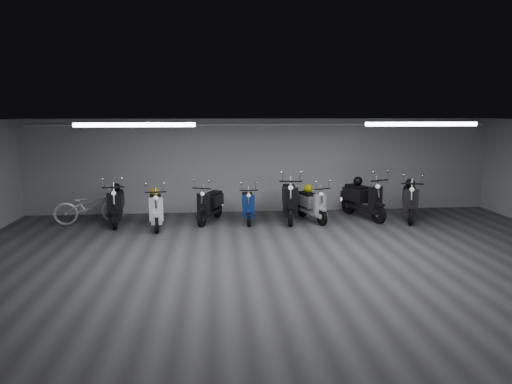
{
  "coord_description": "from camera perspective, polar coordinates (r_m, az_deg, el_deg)",
  "views": [
    {
      "loc": [
        -1.39,
        -8.31,
        3.01
      ],
      "look_at": [
        -0.41,
        2.5,
        1.05
      ],
      "focal_mm": 31.43,
      "sensor_mm": 36.0,
      "label": 1
    }
  ],
  "objects": [
    {
      "name": "floor",
      "position": [
        8.95,
        4.14,
        -9.47
      ],
      "size": [
        14.0,
        10.0,
        0.01
      ],
      "primitive_type": "cube",
      "color": "#37373A",
      "rests_on": "ground"
    },
    {
      "name": "ceiling",
      "position": [
        8.43,
        4.39,
        8.82
      ],
      "size": [
        14.0,
        10.0,
        0.01
      ],
      "primitive_type": "cube",
      "color": "gray",
      "rests_on": "ground"
    },
    {
      "name": "back_wall",
      "position": [
        13.49,
        0.8,
        3.37
      ],
      "size": [
        14.0,
        0.01,
        2.8
      ],
      "primitive_type": "cube",
      "color": "#A2A3A5",
      "rests_on": "ground"
    },
    {
      "name": "front_wall",
      "position": [
        3.93,
        16.58,
        -14.35
      ],
      "size": [
        14.0,
        0.01,
        2.8
      ],
      "primitive_type": "cube",
      "color": "#A2A3A5",
      "rests_on": "ground"
    },
    {
      "name": "fluor_strip_left",
      "position": [
        9.45,
        -15.12,
        8.25
      ],
      "size": [
        2.4,
        0.18,
        0.08
      ],
      "primitive_type": "cube",
      "color": "white",
      "rests_on": "ceiling"
    },
    {
      "name": "fluor_strip_right",
      "position": [
        10.3,
        20.29,
        8.11
      ],
      "size": [
        2.4,
        0.18,
        0.08
      ],
      "primitive_type": "cube",
      "color": "white",
      "rests_on": "ceiling"
    },
    {
      "name": "conduit",
      "position": [
        13.31,
        0.85,
        8.55
      ],
      "size": [
        13.6,
        0.05,
        0.05
      ],
      "primitive_type": "cylinder",
      "rotation": [
        0.0,
        1.57,
        0.0
      ],
      "color": "white",
      "rests_on": "back_wall"
    },
    {
      "name": "scooter_0",
      "position": [
        12.6,
        -17.41,
        -0.87
      ],
      "size": [
        0.84,
        1.9,
        1.37
      ],
      "primitive_type": null,
      "rotation": [
        0.0,
        0.0,
        0.13
      ],
      "color": "black",
      "rests_on": "floor"
    },
    {
      "name": "scooter_2",
      "position": [
        11.97,
        -12.65,
        -1.41
      ],
      "size": [
        0.82,
        1.8,
        1.29
      ],
      "primitive_type": null,
      "rotation": [
        0.0,
        0.0,
        0.15
      ],
      "color": "white",
      "rests_on": "floor"
    },
    {
      "name": "scooter_3",
      "position": [
        12.32,
        -5.9,
        -0.92
      ],
      "size": [
        1.17,
        1.81,
        1.28
      ],
      "primitive_type": null,
      "rotation": [
        0.0,
        0.0,
        -0.38
      ],
      "color": "black",
      "rests_on": "floor"
    },
    {
      "name": "scooter_4",
      "position": [
        12.32,
        -1.04,
        -1.05
      ],
      "size": [
        0.58,
        1.63,
        1.2
      ],
      "primitive_type": null,
      "rotation": [
        0.0,
        0.0,
        -0.03
      ],
      "color": "navy",
      "rests_on": "floor"
    },
    {
      "name": "scooter_5",
      "position": [
        12.47,
        4.28,
        -0.26
      ],
      "size": [
        0.89,
        2.07,
        1.49
      ],
      "primitive_type": null,
      "rotation": [
        0.0,
        0.0,
        -0.11
      ],
      "color": "black",
      "rests_on": "floor"
    },
    {
      "name": "scooter_6",
      "position": [
        12.47,
        7.15,
        -0.92
      ],
      "size": [
        1.02,
        1.74,
        1.23
      ],
      "primitive_type": null,
      "rotation": [
        0.0,
        0.0,
        0.31
      ],
      "color": "#AFAFB4",
      "rests_on": "floor"
    },
    {
      "name": "scooter_8",
      "position": [
        13.02,
        13.54,
        -0.13
      ],
      "size": [
        1.32,
        2.07,
        1.47
      ],
      "primitive_type": null,
      "rotation": [
        0.0,
        0.0,
        0.37
      ],
      "color": "black",
      "rests_on": "floor"
    },
    {
      "name": "scooter_9",
      "position": [
        13.19,
        19.03,
        -0.42
      ],
      "size": [
        1.25,
        1.98,
        1.4
      ],
      "primitive_type": null,
      "rotation": [
        0.0,
        0.0,
        -0.36
      ],
      "color": "black",
      "rests_on": "floor"
    },
    {
      "name": "bicycle",
      "position": [
        12.93,
        -20.46,
        -1.23
      ],
      "size": [
        1.92,
        1.07,
        1.17
      ],
      "primitive_type": "imported",
      "rotation": [
        0.0,
        0.0,
        1.82
      ],
      "color": "silver",
      "rests_on": "floor"
    },
    {
      "name": "helmet_0",
      "position": [
        12.8,
        -17.38,
        0.57
      ],
      "size": [
        0.23,
        0.23,
        0.23
      ],
      "primitive_type": "sphere",
      "color": "black",
      "rests_on": "scooter_0"
    },
    {
      "name": "helmet_1",
      "position": [
        12.15,
        -12.72,
        0.05
      ],
      "size": [
        0.23,
        0.23,
        0.23
      ],
      "primitive_type": "sphere",
      "color": "#BC8E0B",
      "rests_on": "scooter_2"
    },
    {
      "name": "helmet_2",
      "position": [
        13.4,
        19.04,
        1.04
      ],
      "size": [
        0.27,
        0.27,
        0.27
      ],
      "primitive_type": "sphere",
      "color": "black",
      "rests_on": "scooter_9"
    },
    {
      "name": "helmet_3",
      "position": [
        12.62,
        6.66,
        0.46
      ],
      "size": [
        0.25,
        0.25,
        0.25
      ],
      "primitive_type": "sphere",
      "color": "#B2C00B",
      "rests_on": "scooter_6"
    },
    {
      "name": "helmet_4",
      "position": [
        13.18,
        12.84,
        1.37
      ],
      "size": [
        0.26,
        0.26,
        0.26
      ],
      "primitive_type": "sphere",
      "color": "black",
      "rests_on": "scooter_8"
    }
  ]
}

